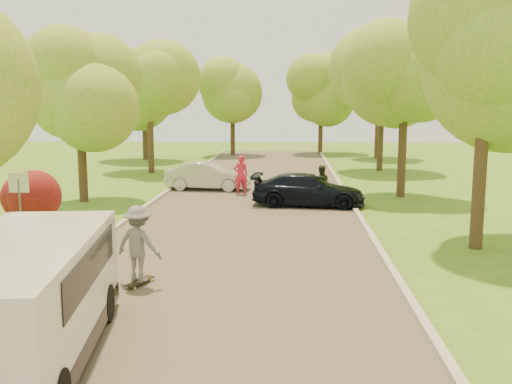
% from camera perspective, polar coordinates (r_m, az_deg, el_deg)
% --- Properties ---
extents(ground, '(100.00, 100.00, 0.00)m').
position_cam_1_polar(ground, '(11.75, -4.58, -11.20)').
color(ground, '#41761C').
rests_on(ground, ground).
extents(road, '(8.00, 60.00, 0.01)m').
position_cam_1_polar(road, '(19.41, -1.28, -3.13)').
color(road, '#4C4438').
rests_on(road, ground).
extents(curb_left, '(0.18, 60.00, 0.12)m').
position_cam_1_polar(curb_left, '(20.14, -12.85, -2.75)').
color(curb_left, '#B2AD9E').
rests_on(curb_left, ground).
extents(curb_right, '(0.18, 60.00, 0.12)m').
position_cam_1_polar(curb_right, '(19.49, 10.69, -3.06)').
color(curb_right, '#B2AD9E').
rests_on(curb_right, ground).
extents(street_sign, '(0.55, 0.06, 2.17)m').
position_cam_1_polar(street_sign, '(16.84, -22.58, -0.25)').
color(street_sign, '#59595E').
rests_on(street_sign, ground).
extents(red_shrub, '(1.70, 1.70, 1.95)m').
position_cam_1_polar(red_shrub, '(18.46, -21.87, -0.93)').
color(red_shrub, '#382619').
rests_on(red_shrub, ground).
extents(tree_l_midb, '(4.30, 4.20, 6.62)m').
position_cam_1_polar(tree_l_midb, '(24.43, -16.88, 9.76)').
color(tree_l_midb, '#382619').
rests_on(tree_l_midb, ground).
extents(tree_l_far, '(4.92, 4.80, 7.79)m').
position_cam_1_polar(tree_l_far, '(33.91, -10.31, 11.11)').
color(tree_l_far, '#382619').
rests_on(tree_l_far, ground).
extents(tree_r_mida, '(5.13, 5.00, 7.95)m').
position_cam_1_polar(tree_r_mida, '(16.90, 22.88, 13.29)').
color(tree_r_mida, '#382619').
rests_on(tree_r_mida, ground).
extents(tree_r_midb, '(4.51, 4.40, 7.01)m').
position_cam_1_polar(tree_r_midb, '(25.44, 15.10, 10.44)').
color(tree_r_midb, '#382619').
rests_on(tree_r_midb, ground).
extents(tree_r_far, '(5.33, 5.20, 8.34)m').
position_cam_1_polar(tree_r_far, '(35.43, 12.92, 11.51)').
color(tree_r_far, '#382619').
rests_on(tree_r_far, ground).
extents(tree_bg_a, '(5.12, 5.00, 7.72)m').
position_cam_1_polar(tree_bg_a, '(42.24, -10.89, 10.40)').
color(tree_bg_a, '#382619').
rests_on(tree_bg_a, ground).
extents(tree_bg_b, '(5.12, 5.00, 7.95)m').
position_cam_1_polar(tree_bg_b, '(43.47, 12.49, 10.60)').
color(tree_bg_b, '#382619').
rests_on(tree_bg_b, ground).
extents(tree_bg_c, '(4.92, 4.80, 7.33)m').
position_cam_1_polar(tree_bg_c, '(45.15, -2.10, 10.06)').
color(tree_bg_c, '#382619').
rests_on(tree_bg_c, ground).
extents(tree_bg_d, '(5.12, 5.00, 7.72)m').
position_cam_1_polar(tree_bg_d, '(47.02, 6.81, 10.31)').
color(tree_bg_d, '#382619').
rests_on(tree_bg_d, ground).
extents(minivan, '(2.75, 5.46, 1.95)m').
position_cam_1_polar(minivan, '(9.61, -22.30, -9.99)').
color(minivan, white).
rests_on(minivan, ground).
extents(silver_sedan, '(4.06, 1.77, 1.30)m').
position_cam_1_polar(silver_sedan, '(26.95, -4.83, 1.59)').
color(silver_sedan, silver).
rests_on(silver_sedan, ground).
extents(dark_sedan, '(4.60, 2.21, 1.29)m').
position_cam_1_polar(dark_sedan, '(22.66, 5.25, 0.21)').
color(dark_sedan, black).
rests_on(dark_sedan, ground).
extents(longboard, '(0.52, 0.90, 0.10)m').
position_cam_1_polar(longboard, '(13.12, -11.55, -8.76)').
color(longboard, black).
rests_on(longboard, ground).
extents(skateboarder, '(1.25, 0.96, 1.70)m').
position_cam_1_polar(skateboarder, '(12.89, -11.67, -5.08)').
color(skateboarder, slate).
rests_on(skateboarder, longboard).
extents(person_striped, '(0.73, 0.58, 1.77)m').
position_cam_1_polar(person_striped, '(25.38, -1.53, 1.71)').
color(person_striped, red).
rests_on(person_striped, ground).
extents(person_olive, '(0.81, 0.65, 1.57)m').
position_cam_1_polar(person_olive, '(23.28, 6.50, 0.76)').
color(person_olive, '#303922').
rests_on(person_olive, ground).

